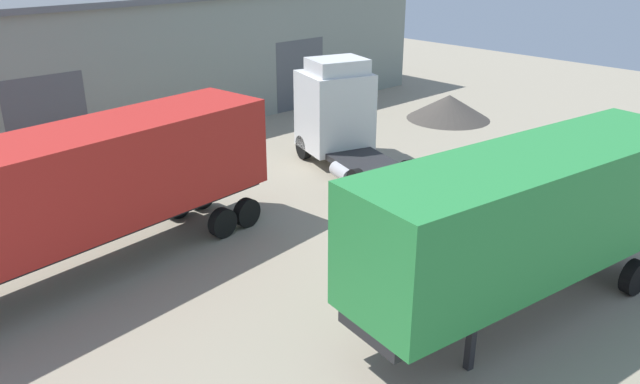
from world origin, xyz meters
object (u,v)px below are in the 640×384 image
container_trailer_green (534,213)px  container_trailer_orange (76,186)px  gravel_pile (449,107)px  tractor_unit_white (340,116)px  traffic_cone (587,190)px

container_trailer_green → container_trailer_orange: bearing=-44.5°
gravel_pile → container_trailer_orange: bearing=-172.5°
container_trailer_green → container_trailer_orange: size_ratio=0.86×
tractor_unit_white → container_trailer_green: size_ratio=0.69×
tractor_unit_white → traffic_cone: 9.47m
tractor_unit_white → container_trailer_orange: (-11.29, -1.71, 0.59)m
tractor_unit_white → traffic_cone: bearing=-139.0°
tractor_unit_white → gravel_pile: bearing=-66.8°
container_trailer_green → gravel_pile: bearing=-130.1°
container_trailer_green → traffic_cone: container_trailer_green is taller
container_trailer_orange → traffic_cone: size_ratio=21.11×
container_trailer_green → container_trailer_orange: (-6.88, 9.01, -0.07)m
container_trailer_orange → container_trailer_green: bearing=121.1°
container_trailer_green → traffic_cone: (8.17, 2.19, -2.35)m
tractor_unit_white → container_trailer_orange: bearing=115.7°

